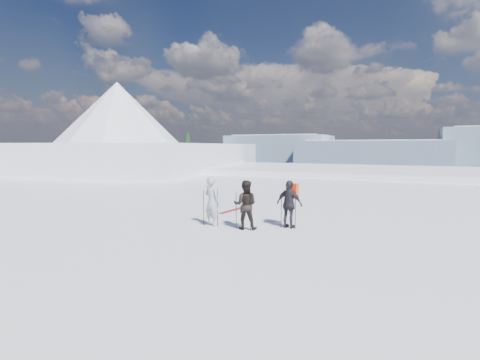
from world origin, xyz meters
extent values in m
plane|color=white|center=(0.00, 60.00, -17.50)|extent=(220.00, 208.01, 71.62)
cube|color=white|center=(0.00, 30.00, -6.50)|extent=(180.00, 16.00, 14.00)
plane|color=navy|center=(0.00, 290.00, -30.00)|extent=(820.00, 820.00, 0.00)
cube|color=slate|center=(-280.00, 440.00, -13.00)|extent=(150.00, 80.00, 34.00)
cube|color=white|center=(-280.00, 440.00, 1.00)|extent=(127.50, 70.00, 8.00)
cube|color=slate|center=(-160.00, 470.00, -7.00)|extent=(130.00, 80.00, 46.00)
cube|color=white|center=(-160.00, 470.00, 13.00)|extent=(110.50, 70.00, 8.00)
cube|color=slate|center=(-40.00, 440.00, -11.00)|extent=(160.00, 80.00, 38.00)
cube|color=white|center=(-40.00, 440.00, 5.00)|extent=(136.00, 70.00, 8.00)
cube|color=white|center=(-28.00, 28.00, -5.00)|extent=(29.19, 35.68, 16.00)
cone|color=white|center=(-25.00, 22.00, 5.00)|extent=(18.00, 18.00, 9.00)
cone|color=white|center=(-33.00, 32.00, 1.00)|extent=(16.00, 16.00, 8.00)
cube|color=#2D2B28|center=(-22.00, 36.00, -9.00)|extent=(21.55, 17.87, 14.25)
cone|color=black|center=(-27.00, 36.00, -2.00)|extent=(6.72, 6.72, 12.00)
cone|color=black|center=(-18.00, 32.00, -3.00)|extent=(5.60, 5.60, 10.00)
cone|color=black|center=(-20.00, 30.00, -2.50)|extent=(6.16, 6.16, 11.00)
cone|color=black|center=(-22.00, 28.00, -3.50)|extent=(5.04, 5.04, 9.00)
cone|color=black|center=(-19.00, 35.00, -3.00)|extent=(5.60, 5.60, 10.00)
cone|color=black|center=(-24.00, 34.00, -1.50)|extent=(7.28, 7.28, 13.00)
imported|color=#A0A6AF|center=(-2.41, 2.09, 0.85)|extent=(0.71, 0.57, 1.71)
imported|color=black|center=(-1.14, 2.08, 0.82)|extent=(0.94, 0.82, 1.64)
imported|color=black|center=(0.13, 2.87, 0.81)|extent=(1.00, 0.57, 1.61)
cube|color=#F73617|center=(0.18, 3.12, 1.87)|extent=(0.37, 0.26, 0.51)
cylinder|color=black|center=(-2.70, 2.02, 0.62)|extent=(0.02, 0.02, 1.23)
cylinder|color=black|center=(-2.17, 2.05, 0.66)|extent=(0.02, 0.02, 1.31)
cylinder|color=black|center=(-1.42, 1.98, 0.63)|extent=(0.02, 0.02, 1.26)
cylinder|color=black|center=(-0.89, 1.96, 0.59)|extent=(0.02, 0.02, 1.17)
cylinder|color=black|center=(-0.12, 2.76, 0.60)|extent=(0.02, 0.02, 1.20)
cylinder|color=black|center=(0.35, 2.84, 0.62)|extent=(0.02, 0.02, 1.23)
cube|color=black|center=(-3.15, 5.06, 0.01)|extent=(0.27, 1.70, 0.03)
cube|color=black|center=(-3.01, 5.06, 0.01)|extent=(0.32, 1.70, 0.03)
camera|label=1|loc=(3.86, -9.09, 2.77)|focal=28.00mm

